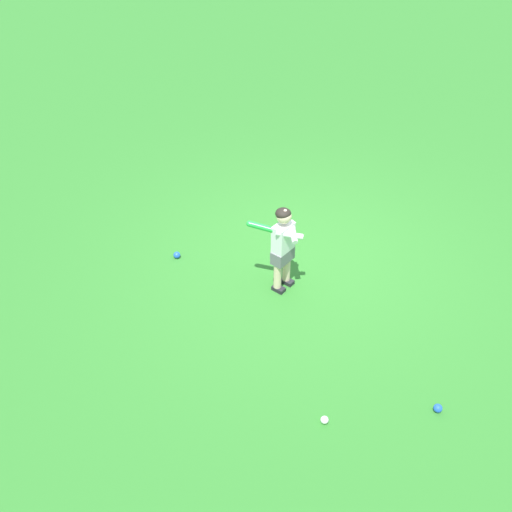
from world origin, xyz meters
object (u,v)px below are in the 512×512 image
object	(u,v)px
play_ball_near_batter	(177,255)
child_batter	(282,242)
play_ball_center_lawn	(438,408)
play_ball_behind_batter	(325,420)

from	to	relation	value
play_ball_near_batter	child_batter	bearing A→B (deg)	-113.36
play_ball_center_lawn	play_ball_behind_batter	bearing A→B (deg)	96.57
play_ball_behind_batter	play_ball_center_lawn	distance (m)	1.09
play_ball_near_batter	play_ball_behind_batter	bearing A→B (deg)	-147.20
play_ball_behind_batter	child_batter	bearing A→B (deg)	9.68
child_batter	play_ball_near_batter	xyz separation A→B (m)	(0.55, 1.27, -0.61)
child_batter	play_ball_behind_batter	xyz separation A→B (m)	(-1.93, -0.33, -0.61)
child_batter	play_ball_behind_batter	size ratio (longest dim) A/B	14.10
play_ball_behind_batter	play_ball_center_lawn	xyz separation A→B (m)	(0.12, -1.08, 0.00)
play_ball_behind_batter	play_ball_center_lawn	bearing A→B (deg)	-83.43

